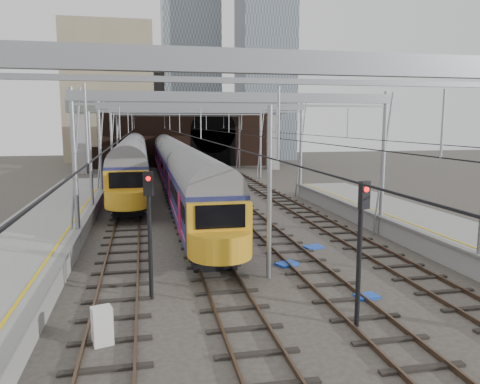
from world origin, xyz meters
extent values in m
plane|color=#38332D|center=(0.00, 0.00, 0.00)|extent=(160.00, 160.00, 0.00)
cube|color=gray|center=(-10.20, 2.50, 0.55)|extent=(4.20, 55.00, 1.10)
cube|color=slate|center=(-8.15, 2.50, 1.05)|extent=(0.35, 55.00, 0.12)
cube|color=gold|center=(-8.65, 2.50, 1.11)|extent=(0.12, 55.00, 0.01)
cube|color=#4C3828|center=(-6.72, 15.00, 0.09)|extent=(0.08, 80.00, 0.16)
cube|color=#4C3828|center=(-5.28, 15.00, 0.09)|extent=(0.08, 80.00, 0.16)
cube|color=black|center=(-6.00, 15.00, 0.01)|extent=(2.40, 80.00, 0.14)
cube|color=#4C3828|center=(-2.72, 15.00, 0.09)|extent=(0.08, 80.00, 0.16)
cube|color=#4C3828|center=(-1.28, 15.00, 0.09)|extent=(0.08, 80.00, 0.16)
cube|color=black|center=(-2.00, 15.00, 0.01)|extent=(2.40, 80.00, 0.14)
cube|color=#4C3828|center=(1.28, 15.00, 0.09)|extent=(0.08, 80.00, 0.16)
cube|color=#4C3828|center=(2.72, 15.00, 0.09)|extent=(0.08, 80.00, 0.16)
cube|color=black|center=(2.00, 15.00, 0.01)|extent=(2.40, 80.00, 0.14)
cube|color=#4C3828|center=(5.28, 15.00, 0.09)|extent=(0.08, 80.00, 0.16)
cube|color=#4C3828|center=(6.72, 15.00, 0.09)|extent=(0.08, 80.00, 0.16)
cube|color=black|center=(6.00, 15.00, 0.01)|extent=(2.40, 80.00, 0.14)
cube|color=gray|center=(0.00, -6.00, 7.60)|extent=(16.80, 0.28, 0.50)
cylinder|color=gray|center=(-8.20, 8.00, 4.00)|extent=(0.24, 0.24, 8.00)
cylinder|color=gray|center=(8.20, 8.00, 4.00)|extent=(0.24, 0.24, 8.00)
cube|color=gray|center=(0.00, 8.00, 7.60)|extent=(16.80, 0.28, 0.50)
cylinder|color=gray|center=(-8.20, 22.00, 4.00)|extent=(0.24, 0.24, 8.00)
cylinder|color=gray|center=(8.20, 22.00, 4.00)|extent=(0.24, 0.24, 8.00)
cube|color=gray|center=(0.00, 22.00, 7.60)|extent=(16.80, 0.28, 0.50)
cylinder|color=gray|center=(-8.20, 36.00, 4.00)|extent=(0.24, 0.24, 8.00)
cylinder|color=gray|center=(8.20, 36.00, 4.00)|extent=(0.24, 0.24, 8.00)
cube|color=gray|center=(0.00, 36.00, 7.60)|extent=(16.80, 0.28, 0.50)
cylinder|color=gray|center=(-8.20, 48.00, 4.00)|extent=(0.24, 0.24, 8.00)
cylinder|color=gray|center=(8.20, 48.00, 4.00)|extent=(0.24, 0.24, 8.00)
cube|color=gray|center=(0.00, 48.00, 7.60)|extent=(16.80, 0.28, 0.50)
cube|color=black|center=(-6.00, 15.00, 5.50)|extent=(0.03, 80.00, 0.03)
cube|color=black|center=(-2.00, 15.00, 5.50)|extent=(0.03, 80.00, 0.03)
cube|color=black|center=(2.00, 15.00, 5.50)|extent=(0.03, 80.00, 0.03)
cube|color=black|center=(6.00, 15.00, 5.50)|extent=(0.03, 80.00, 0.03)
cube|color=#301D15|center=(2.00, 52.00, 4.50)|extent=(26.00, 2.00, 9.00)
cube|color=black|center=(5.00, 50.98, 2.60)|extent=(6.50, 0.10, 5.20)
cylinder|color=black|center=(5.00, 50.98, 5.20)|extent=(6.50, 0.10, 6.50)
cube|color=#301D15|center=(-10.00, 51.00, 1.50)|extent=(6.00, 1.50, 3.00)
cube|color=gray|center=(-12.50, 46.00, 4.10)|extent=(1.20, 2.50, 8.20)
cube|color=gray|center=(12.50, 46.00, 4.10)|extent=(1.20, 2.50, 8.20)
cube|color=#4E574F|center=(0.00, 46.00, 8.20)|extent=(28.00, 3.00, 1.40)
cube|color=gray|center=(0.00, 46.00, 9.10)|extent=(28.00, 3.00, 0.30)
cube|color=tan|center=(-10.00, 66.00, 11.00)|extent=(14.00, 12.00, 22.00)
cube|color=#4C5660|center=(4.00, 72.00, 16.00)|extent=(10.00, 10.00, 32.00)
cube|color=gray|center=(-2.00, 80.00, 9.00)|extent=(18.00, 14.00, 18.00)
cube|color=black|center=(-2.00, 33.21, 0.35)|extent=(2.09, 61.90, 0.70)
cube|color=#1B164F|center=(-2.00, 33.21, 2.19)|extent=(2.66, 61.90, 2.37)
cylinder|color=slate|center=(-2.00, 33.21, 3.37)|extent=(2.60, 61.40, 2.60)
cube|color=black|center=(-2.00, 33.21, 2.56)|extent=(2.68, 60.70, 0.71)
cube|color=#D9436B|center=(-2.00, 33.21, 1.52)|extent=(2.68, 60.90, 0.11)
cube|color=gold|center=(-2.00, 2.11, 2.09)|extent=(2.60, 0.60, 2.17)
cube|color=black|center=(-2.00, 1.94, 2.66)|extent=(1.99, 0.08, 0.95)
cube|color=black|center=(-6.00, 47.08, 0.35)|extent=(2.22, 65.79, 0.70)
cube|color=#1B164F|center=(-6.00, 47.08, 2.26)|extent=(2.83, 65.79, 2.52)
cylinder|color=slate|center=(-6.00, 47.08, 3.52)|extent=(2.77, 65.29, 2.77)
cube|color=black|center=(-6.00, 47.08, 2.67)|extent=(2.85, 64.59, 0.76)
cube|color=#D9436B|center=(-6.00, 47.08, 1.56)|extent=(2.85, 64.79, 0.12)
cube|color=gold|center=(-6.00, 14.04, 2.16)|extent=(2.77, 0.60, 2.32)
cube|color=black|center=(-6.00, 13.87, 2.77)|extent=(2.12, 0.08, 1.01)
cylinder|color=black|center=(-4.76, 0.62, 2.26)|extent=(0.15, 0.15, 4.52)
cube|color=black|center=(-4.76, 0.44, 4.23)|extent=(0.37, 0.29, 0.85)
sphere|color=red|center=(-4.76, 0.32, 4.42)|extent=(0.17, 0.17, 0.17)
cylinder|color=black|center=(1.50, -3.01, 2.23)|extent=(0.15, 0.15, 4.47)
cube|color=black|center=(1.50, -3.19, 4.19)|extent=(0.37, 0.27, 0.84)
sphere|color=red|center=(1.50, -3.31, 4.37)|extent=(0.17, 0.17, 0.17)
cube|color=silver|center=(-6.20, -2.66, 0.55)|extent=(0.66, 0.60, 1.11)
cube|color=blue|center=(2.93, -0.86, 0.05)|extent=(0.89, 0.67, 0.10)
cube|color=blue|center=(3.41, 5.98, 0.05)|extent=(1.07, 0.88, 0.11)
cube|color=blue|center=(1.25, 3.49, 0.06)|extent=(1.13, 0.99, 0.11)
camera|label=1|loc=(-4.89, -15.87, 6.33)|focal=35.00mm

